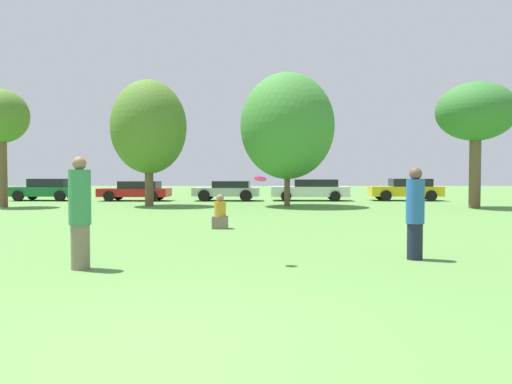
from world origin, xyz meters
The scene contains 14 objects.
ground_plane centered at (0.00, 0.00, 0.00)m, with size 120.00×120.00×0.00m, color #54843D.
person_thrower centered at (-1.97, 3.76, 0.96)m, with size 0.37×0.37×1.92m.
person_catcher centered at (4.03, 4.71, 0.88)m, with size 0.34×0.34×1.74m.
frisbee centered at (1.10, 4.22, 1.53)m, with size 0.23×0.22×0.12m.
bystander_sitting centered at (-0.04, 10.05, 0.41)m, with size 0.46×0.38×1.01m.
tree_0 centered at (-11.15, 19.32, 4.24)m, with size 2.59×2.59×5.65m.
tree_1 centered at (-4.29, 20.21, 3.91)m, with size 3.73×3.73×6.24m.
tree_2 centered at (2.56, 20.04, 3.95)m, with size 4.62×4.62×6.56m.
tree_3 centered at (11.27, 18.80, 4.45)m, with size 3.64×3.64×5.88m.
parked_car_green centered at (-11.47, 25.29, 0.68)m, with size 4.09×2.06×1.31m.
parked_car_red centered at (-6.08, 24.99, 0.62)m, with size 4.17×2.01×1.16m.
parked_car_silver centered at (-0.66, 25.05, 0.63)m, with size 3.97×2.14×1.17m.
parked_car_white centered at (4.31, 25.20, 0.66)m, with size 4.65×2.23×1.27m.
parked_car_yellow centered at (9.99, 25.24, 0.68)m, with size 4.25×2.06×1.31m.
Camera 1 is at (1.02, -4.77, 1.63)m, focal length 35.36 mm.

